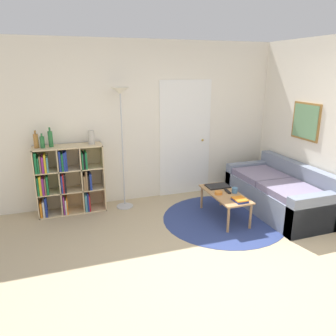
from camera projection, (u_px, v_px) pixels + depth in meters
ground_plane at (219, 276)px, 3.55m from camera, size 14.00×14.00×0.00m
wall_back at (154, 123)px, 5.44m from camera, size 7.25×0.11×2.60m
wall_right at (312, 128)px, 4.95m from camera, size 0.08×5.47×2.60m
rug at (223, 219)px, 4.90m from camera, size 1.81×1.81×0.01m
bookshelf at (66, 179)px, 5.01m from camera, size 1.01×0.34×1.06m
floor_lamp at (121, 110)px, 4.89m from camera, size 0.28×0.28×1.90m
couch at (281, 193)px, 5.15m from camera, size 0.87×1.79×0.74m
coffee_table at (225, 196)px, 4.85m from camera, size 0.43×0.94×0.39m
laptop at (218, 186)px, 5.10m from camera, size 0.35×0.24×0.02m
bowl at (219, 193)px, 4.79m from camera, size 0.11×0.11×0.04m
book_stack_on_table at (240, 200)px, 4.54m from camera, size 0.17×0.22×0.04m
cup at (235, 190)px, 4.83m from camera, size 0.08×0.08×0.08m
remote at (228, 191)px, 4.88m from camera, size 0.06×0.17×0.02m
bottle_left at (36, 141)px, 4.71m from camera, size 0.07×0.07×0.26m
bottle_middle at (42, 142)px, 4.72m from camera, size 0.06×0.06×0.21m
bottle_right at (50, 139)px, 4.77m from camera, size 0.07×0.07×0.29m
vase_on_shelf at (91, 137)px, 4.95m from camera, size 0.10×0.10×0.21m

